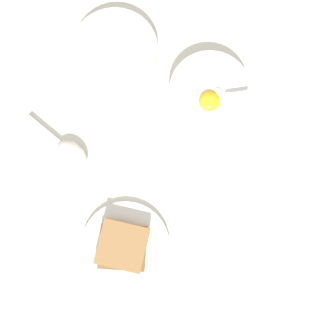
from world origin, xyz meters
The scene contains 6 objects.
ground_plane centered at (0.00, 0.00, 0.00)m, with size 3.00×3.00×0.00m, color silver.
egg_bowl centered at (-0.11, -0.16, 0.02)m, with size 0.18×0.18×0.07m.
toast_plate centered at (-0.22, 0.21, 0.01)m, with size 0.19×0.19×0.01m.
toast_sandwich centered at (-0.21, 0.21, 0.03)m, with size 0.14×0.14×0.03m.
soup_spoon centered at (0.02, 0.16, 0.02)m, with size 0.17×0.06×0.03m.
congee_bowl centered at (0.11, -0.07, 0.02)m, with size 0.19×0.19×0.04m.
Camera 1 is at (-0.23, 0.09, 0.87)m, focal length 42.00 mm.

